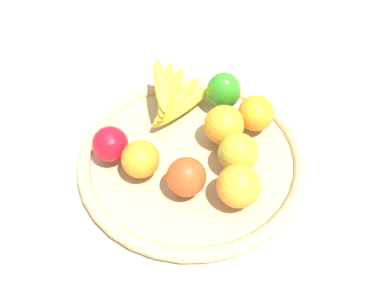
{
  "coord_description": "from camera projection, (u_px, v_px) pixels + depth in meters",
  "views": [
    {
      "loc": [
        0.44,
        0.22,
        0.61
      ],
      "look_at": [
        0.0,
        0.0,
        0.05
      ],
      "focal_mm": 36.42,
      "sensor_mm": 36.0,
      "label": 1
    }
  ],
  "objects": [
    {
      "name": "bell_pepper",
      "position": [
        222.0,
        90.0,
        0.82
      ],
      "size": [
        0.08,
        0.09,
        0.08
      ],
      "primitive_type": "ellipsoid",
      "rotation": [
        0.0,
        0.0,
        1.85
      ],
      "color": "#2C881E",
      "rests_on": "basket"
    },
    {
      "name": "orange_0",
      "position": [
        141.0,
        159.0,
        0.7
      ],
      "size": [
        0.09,
        0.09,
        0.07
      ],
      "primitive_type": "sphere",
      "rotation": [
        0.0,
        0.0,
        1.08
      ],
      "color": "orange",
      "rests_on": "basket"
    },
    {
      "name": "orange_1",
      "position": [
        239.0,
        186.0,
        0.66
      ],
      "size": [
        0.11,
        0.11,
        0.08
      ],
      "primitive_type": "sphere",
      "rotation": [
        0.0,
        0.0,
        3.72
      ],
      "color": "orange",
      "rests_on": "basket"
    },
    {
      "name": "apple_1",
      "position": [
        238.0,
        153.0,
        0.71
      ],
      "size": [
        0.11,
        0.11,
        0.07
      ],
      "primitive_type": "sphere",
      "rotation": [
        0.0,
        0.0,
        5.54
      ],
      "color": "#AC9D2B",
      "rests_on": "basket"
    },
    {
      "name": "orange_3",
      "position": [
        256.0,
        113.0,
        0.78
      ],
      "size": [
        0.1,
        0.1,
        0.07
      ],
      "primitive_type": "sphere",
      "rotation": [
        0.0,
        0.0,
        4.21
      ],
      "color": "orange",
      "rests_on": "basket"
    },
    {
      "name": "orange_2",
      "position": [
        224.0,
        125.0,
        0.75
      ],
      "size": [
        0.11,
        0.11,
        0.08
      ],
      "primitive_type": "sphere",
      "rotation": [
        0.0,
        0.0,
        5.78
      ],
      "color": "orange",
      "rests_on": "basket"
    },
    {
      "name": "basket",
      "position": [
        192.0,
        156.0,
        0.77
      ],
      "size": [
        0.45,
        0.45,
        0.03
      ],
      "color": "tan",
      "rests_on": "ground_plane"
    },
    {
      "name": "ground_plane",
      "position": [
        192.0,
        161.0,
        0.78
      ],
      "size": [
        2.4,
        2.4,
        0.0
      ],
      "primitive_type": "plane",
      "color": "#C0AE99",
      "rests_on": "ground"
    },
    {
      "name": "apple_0",
      "position": [
        110.0,
        144.0,
        0.73
      ],
      "size": [
        0.09,
        0.09,
        0.07
      ],
      "primitive_type": "sphere",
      "rotation": [
        0.0,
        0.0,
        5.35
      ],
      "color": "red",
      "rests_on": "basket"
    },
    {
      "name": "banana_bunch",
      "position": [
        172.0,
        95.0,
        0.81
      ],
      "size": [
        0.17,
        0.15,
        0.08
      ],
      "color": "yellow",
      "rests_on": "basket"
    },
    {
      "name": "apple_2",
      "position": [
        186.0,
        177.0,
        0.68
      ],
      "size": [
        0.1,
        0.1,
        0.07
      ],
      "primitive_type": "sphere",
      "rotation": [
        0.0,
        0.0,
        1.06
      ],
      "color": "#DE461D",
      "rests_on": "basket"
    }
  ]
}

